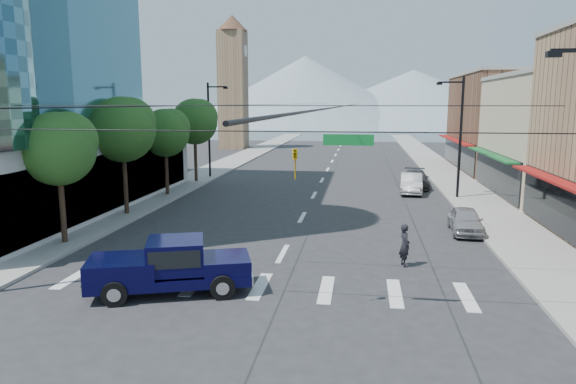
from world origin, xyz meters
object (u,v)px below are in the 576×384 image
pedestrian (405,245)px  parked_car_near (466,221)px  parked_car_mid (411,183)px  pickup_truck (170,265)px  parked_car_far (416,179)px

pedestrian → parked_car_near: size_ratio=0.46×
parked_car_mid → pedestrian: bearing=-91.3°
pickup_truck → parked_car_mid: size_ratio=1.36×
pickup_truck → pedestrian: 10.12m
pedestrian → parked_car_mid: size_ratio=0.40×
pedestrian → parked_car_near: 7.51m
pickup_truck → parked_car_near: (12.84, 11.04, -0.37)m
pedestrian → parked_car_mid: bearing=-23.1°
parked_car_near → parked_car_mid: (-1.80, 12.67, 0.08)m
pedestrian → parked_car_mid: pedestrian is taller
parked_car_mid → parked_car_far: (0.64, 2.83, -0.05)m
parked_car_mid → parked_car_far: 2.90m
pickup_truck → parked_car_far: bearing=48.1°
pickup_truck → pedestrian: bearing=8.7°
parked_car_near → parked_car_far: bearing=97.0°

